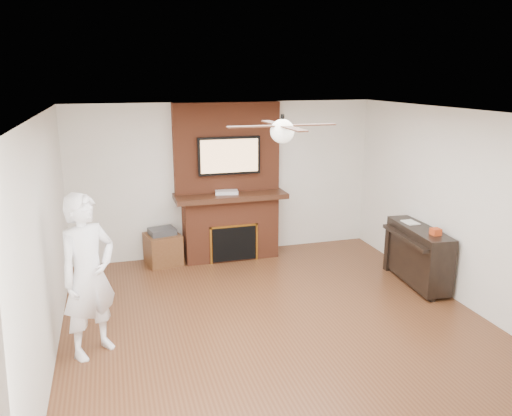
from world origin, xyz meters
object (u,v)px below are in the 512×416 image
object	(u,v)px
person	(89,276)
fireplace	(229,197)
side_table	(163,247)
piano	(417,254)

from	to	relation	value
person	fireplace	bearing A→B (deg)	12.75
fireplace	person	xyz separation A→B (m)	(-2.10, -2.51, -0.11)
side_table	fireplace	bearing A→B (deg)	-8.48
person	piano	distance (m)	4.46
person	piano	size ratio (longest dim) A/B	1.35
side_table	piano	size ratio (longest dim) A/B	0.46
side_table	piano	distance (m)	3.85
side_table	piano	bearing A→B (deg)	-40.02
fireplace	person	size ratio (longest dim) A/B	1.41
fireplace	side_table	world-z (taller)	fireplace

